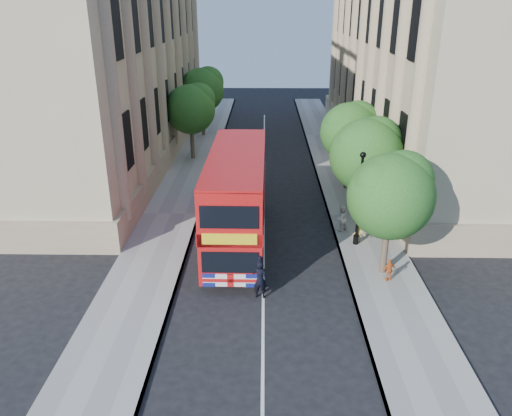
{
  "coord_description": "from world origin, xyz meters",
  "views": [
    {
      "loc": [
        0.0,
        -18.37,
        12.24
      ],
      "look_at": [
        -0.41,
        5.7,
        2.3
      ],
      "focal_mm": 35.0,
      "sensor_mm": 36.0,
      "label": 1
    }
  ],
  "objects_px": {
    "double_decker_bus": "(237,197)",
    "police_constable": "(260,279)",
    "box_van": "(236,176)",
    "lamp_post": "(359,203)",
    "woman_pedestrian": "(341,218)"
  },
  "relations": [
    {
      "from": "box_van",
      "to": "lamp_post",
      "type": "bearing_deg",
      "value": -43.4
    },
    {
      "from": "lamp_post",
      "to": "box_van",
      "type": "bearing_deg",
      "value": 131.56
    },
    {
      "from": "double_decker_bus",
      "to": "lamp_post",
      "type": "bearing_deg",
      "value": -1.07
    },
    {
      "from": "police_constable",
      "to": "woman_pedestrian",
      "type": "height_order",
      "value": "police_constable"
    },
    {
      "from": "double_decker_bus",
      "to": "box_van",
      "type": "xyz_separation_m",
      "value": [
        -0.47,
        7.6,
        -1.46
      ]
    },
    {
      "from": "box_van",
      "to": "woman_pedestrian",
      "type": "distance_m",
      "value": 8.78
    },
    {
      "from": "police_constable",
      "to": "woman_pedestrian",
      "type": "distance_m",
      "value": 8.23
    },
    {
      "from": "double_decker_bus",
      "to": "box_van",
      "type": "height_order",
      "value": "double_decker_bus"
    },
    {
      "from": "lamp_post",
      "to": "box_van",
      "type": "xyz_separation_m",
      "value": [
        -6.89,
        7.77,
        -1.22
      ]
    },
    {
      "from": "double_decker_bus",
      "to": "police_constable",
      "type": "bearing_deg",
      "value": -76.36
    },
    {
      "from": "box_van",
      "to": "woman_pedestrian",
      "type": "bearing_deg",
      "value": -39.2
    },
    {
      "from": "lamp_post",
      "to": "police_constable",
      "type": "xyz_separation_m",
      "value": [
        -5.16,
        -5.21,
        -1.6
      ]
    },
    {
      "from": "double_decker_bus",
      "to": "police_constable",
      "type": "xyz_separation_m",
      "value": [
        1.26,
        -5.38,
        -1.84
      ]
    },
    {
      "from": "lamp_post",
      "to": "woman_pedestrian",
      "type": "xyz_separation_m",
      "value": [
        -0.6,
        1.65,
        -1.61
      ]
    },
    {
      "from": "police_constable",
      "to": "woman_pedestrian",
      "type": "xyz_separation_m",
      "value": [
        4.56,
        6.86,
        -0.01
      ]
    }
  ]
}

